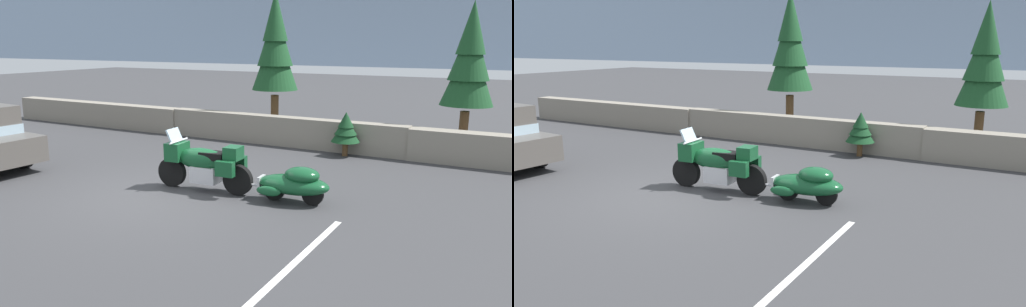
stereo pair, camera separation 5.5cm
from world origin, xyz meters
The scene contains 9 objects.
ground_plane centered at (0.00, 0.00, 0.00)m, with size 80.00×80.00×0.00m, color #38383A.
stone_guard_wall centered at (0.08, 6.00, 0.45)m, with size 24.00×0.61×0.91m.
distant_ridgeline centered at (0.00, 95.99, 8.00)m, with size 240.00×80.00×16.00m, color #7F93AD.
touring_motorcycle centered at (0.69, 0.75, 0.62)m, with size 2.31×0.85×1.33m.
car_shaped_trailer centered at (2.78, 0.92, 0.41)m, with size 2.22×0.84×0.76m.
pine_tree_tall centered at (-0.88, 7.38, 3.06)m, with size 1.57×1.57×4.89m.
pine_tree_secondary centered at (5.22, 7.40, 2.71)m, with size 1.45×1.45×4.33m.
pine_sapling_near centered at (2.32, 5.49, 0.79)m, with size 0.82×0.82×1.27m.
parking_stripe_marker centered at (3.95, -1.50, 0.00)m, with size 0.12×3.60×0.01m, color silver.
Camera 1 is at (6.70, -7.86, 3.20)m, focal length 34.67 mm.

